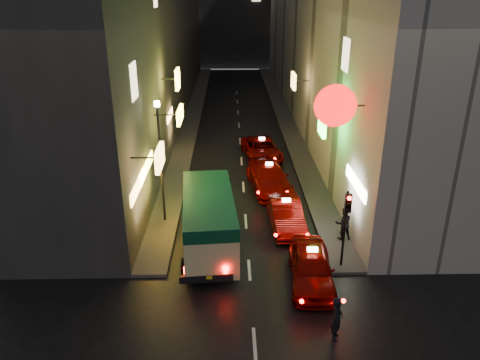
{
  "coord_description": "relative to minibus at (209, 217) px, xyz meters",
  "views": [
    {
      "loc": [
        -0.78,
        -8.64,
        11.41
      ],
      "look_at": [
        -0.3,
        13.0,
        2.34
      ],
      "focal_mm": 35.0,
      "sensor_mm": 36.0,
      "label": 1
    }
  ],
  "objects": [
    {
      "name": "sidewalk_left",
      "position": [
        -2.47,
        23.76,
        -1.65
      ],
      "size": [
        1.5,
        52.0,
        0.15
      ],
      "primitive_type": "cube",
      "color": "#44423F",
      "rests_on": "ground"
    },
    {
      "name": "building_left",
      "position": [
        -6.22,
        23.76,
        7.28
      ],
      "size": [
        7.53,
        52.0,
        18.0
      ],
      "color": "#393734",
      "rests_on": "ground"
    },
    {
      "name": "building_right",
      "position": [
        9.78,
        23.76,
        7.28
      ],
      "size": [
        8.18,
        52.0,
        18.0
      ],
      "color": "#A5A097",
      "rests_on": "ground"
    },
    {
      "name": "taxi_third",
      "position": [
        3.3,
        6.93,
        -0.82
      ],
      "size": [
        3.04,
        5.89,
        1.96
      ],
      "color": "#720300",
      "rests_on": "ground"
    },
    {
      "name": "taxi_far",
      "position": [
        3.22,
        12.3,
        -0.91
      ],
      "size": [
        2.83,
        5.34,
        1.79
      ],
      "color": "#720300",
      "rests_on": "ground"
    },
    {
      "name": "taxi_near",
      "position": [
        4.28,
        -2.67,
        -0.86
      ],
      "size": [
        2.58,
        5.52,
        1.88
      ],
      "color": "#720300",
      "rests_on": "ground"
    },
    {
      "name": "sidewalk_right",
      "position": [
        6.03,
        23.76,
        -1.65
      ],
      "size": [
        1.5,
        52.0,
        0.15
      ],
      "primitive_type": "cube",
      "color": "#44423F",
      "rests_on": "ground"
    },
    {
      "name": "traffic_light",
      "position": [
        5.78,
        -1.76,
        0.97
      ],
      "size": [
        0.26,
        0.43,
        3.5
      ],
      "color": "black",
      "rests_on": "sidewalk_right"
    },
    {
      "name": "lamp_post",
      "position": [
        -2.42,
        2.76,
        2.0
      ],
      "size": [
        0.28,
        0.28,
        6.22
      ],
      "color": "black",
      "rests_on": "sidewalk_left"
    },
    {
      "name": "pedestrian_crossing",
      "position": [
        4.62,
        -6.0,
        -0.78
      ],
      "size": [
        0.58,
        0.72,
        1.88
      ],
      "primitive_type": "imported",
      "rotation": [
        0.0,
        0.0,
        1.24
      ],
      "color": "black",
      "rests_on": "ground"
    },
    {
      "name": "minibus",
      "position": [
        0.0,
        0.0,
        0.0
      ],
      "size": [
        2.72,
        6.49,
        2.72
      ],
      "color": "beige",
      "rests_on": "ground"
    },
    {
      "name": "taxi_second",
      "position": [
        3.78,
        2.13,
        -0.9
      ],
      "size": [
        2.4,
        5.27,
        1.81
      ],
      "color": "#720300",
      "rests_on": "ground"
    },
    {
      "name": "pedestrian_sidewalk",
      "position": [
        6.34,
        0.62,
        -0.64
      ],
      "size": [
        0.72,
        0.47,
        1.86
      ],
      "primitive_type": "imported",
      "rotation": [
        0.0,
        0.0,
        3.19
      ],
      "color": "black",
      "rests_on": "sidewalk_right"
    }
  ]
}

